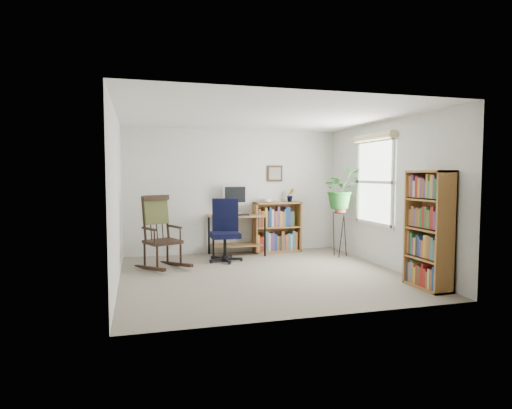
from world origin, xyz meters
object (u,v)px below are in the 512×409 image
object	(u,v)px
desk	(237,235)
office_chair	(225,230)
rocking_chair	(163,232)
low_bookshelf	(277,227)
tall_bookshelf	(429,230)

from	to	relation	value
desk	office_chair	world-z (taller)	office_chair
rocking_chair	low_bookshelf	size ratio (longest dim) A/B	1.23
tall_bookshelf	office_chair	bearing A→B (deg)	132.63
rocking_chair	low_bookshelf	distance (m)	2.46
tall_bookshelf	low_bookshelf	bearing A→B (deg)	109.22
desk	low_bookshelf	size ratio (longest dim) A/B	1.08
office_chair	low_bookshelf	size ratio (longest dim) A/B	1.14
office_chair	low_bookshelf	distance (m)	1.36
rocking_chair	low_bookshelf	xyz separation A→B (m)	(2.27, 0.95, -0.11)
office_chair	low_bookshelf	bearing A→B (deg)	43.40
office_chair	rocking_chair	size ratio (longest dim) A/B	0.93
desk	tall_bookshelf	distance (m)	3.61
low_bookshelf	tall_bookshelf	world-z (taller)	tall_bookshelf
rocking_chair	tall_bookshelf	size ratio (longest dim) A/B	0.76
tall_bookshelf	desk	bearing A→B (deg)	122.79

